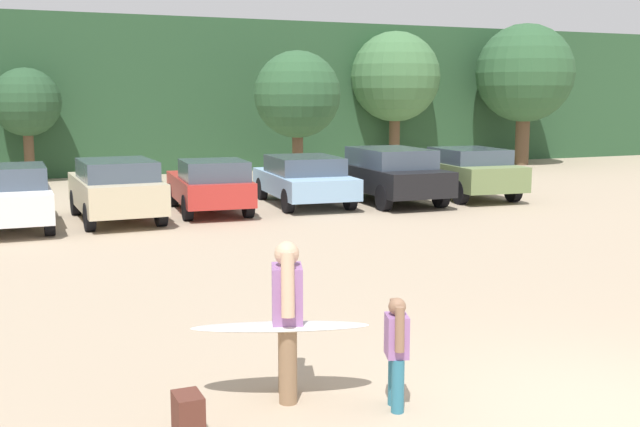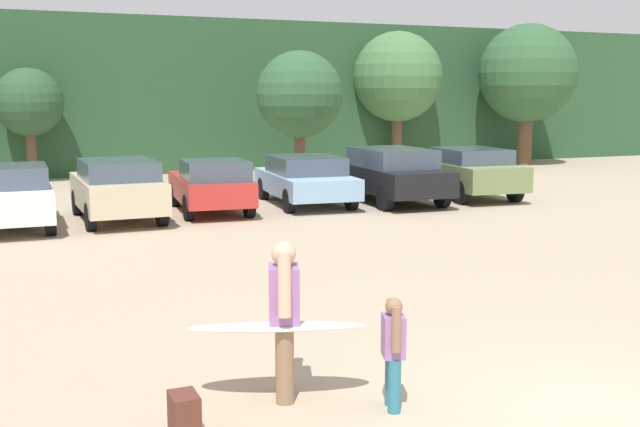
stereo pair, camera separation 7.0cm
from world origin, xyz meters
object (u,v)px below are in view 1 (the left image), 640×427
at_px(parked_car_black, 389,173).
at_px(parked_car_olive_green, 464,171).
at_px(backpack_dropped, 188,418).
at_px(parked_car_sky_blue, 304,179).
at_px(person_child, 397,347).
at_px(surfboard_white, 280,327).
at_px(person_adult, 287,310).
at_px(parked_car_white, 6,196).
at_px(parked_car_red, 210,185).
at_px(parked_car_champagne, 116,188).

height_order(parked_car_black, parked_car_olive_green, parked_car_black).
bearing_deg(backpack_dropped, parked_car_sky_blue, 64.03).
distance_m(person_child, surfboard_white, 1.19).
xyz_separation_m(person_child, backpack_dropped, (-2.08, 0.07, -0.42)).
distance_m(person_adult, person_child, 1.16).
distance_m(parked_car_white, parked_car_black, 10.38).
bearing_deg(person_child, parked_car_sky_blue, -89.82).
xyz_separation_m(parked_car_red, parked_car_sky_blue, (2.88, 0.47, -0.00)).
distance_m(parked_car_red, parked_car_sky_blue, 2.92).
distance_m(parked_car_olive_green, person_adult, 16.66).
xyz_separation_m(parked_car_champagne, person_adult, (-0.17, -12.34, 0.11)).
relative_size(person_adult, surfboard_white, 0.87).
bearing_deg(surfboard_white, backpack_dropped, 47.85).
relative_size(parked_car_sky_blue, parked_car_olive_green, 0.94).
relative_size(parked_car_champagne, parked_car_sky_blue, 0.90).
bearing_deg(person_adult, parked_car_black, -103.63).
distance_m(parked_car_sky_blue, parked_car_black, 2.52).
bearing_deg(parked_car_white, parked_car_olive_green, -86.09).
height_order(parked_car_champagne, parked_car_olive_green, parked_car_champagne).
height_order(parked_car_red, person_child, parked_car_red).
distance_m(parked_car_sky_blue, parked_car_olive_green, 5.14).
bearing_deg(parked_car_champagne, parked_car_red, -81.83).
xyz_separation_m(parked_car_sky_blue, person_adult, (-5.54, -13.19, 0.18)).
xyz_separation_m(parked_car_champagne, parked_car_black, (7.82, 0.30, 0.03)).
bearing_deg(parked_car_black, person_child, 154.62).
xyz_separation_m(surfboard_white, backpack_dropped, (-1.11, -0.61, -0.55)).
bearing_deg(backpack_dropped, parked_car_red, 73.92).
bearing_deg(parked_car_sky_blue, parked_car_red, 104.38).
height_order(parked_car_red, parked_car_olive_green, parked_car_olive_green).
xyz_separation_m(parked_car_black, backpack_dropped, (-9.18, -13.25, -0.63)).
relative_size(parked_car_red, parked_car_sky_blue, 0.92).
bearing_deg(parked_car_champagne, person_adult, 178.56).
relative_size(parked_car_olive_green, person_adult, 2.90).
relative_size(parked_car_white, backpack_dropped, 9.28).
height_order(person_adult, person_child, person_adult).
xyz_separation_m(parked_car_white, parked_car_red, (5.03, 0.56, -0.04)).
relative_size(parked_car_sky_blue, backpack_dropped, 10.01).
bearing_deg(parked_car_olive_green, parked_car_white, 98.29).
bearing_deg(parked_car_champagne, parked_car_sky_blue, -81.60).
bearing_deg(parked_car_olive_green, parked_car_sky_blue, 91.11).
distance_m(parked_car_white, person_adult, 12.39).
xyz_separation_m(parked_car_champagne, parked_car_sky_blue, (5.37, 0.86, -0.08)).
height_order(parked_car_red, parked_car_sky_blue, parked_car_red).
relative_size(parked_car_olive_green, backpack_dropped, 10.60).
xyz_separation_m(parked_car_sky_blue, parked_car_olive_green, (5.12, -0.39, 0.07)).
distance_m(parked_car_white, person_child, 13.26).
distance_m(parked_car_red, surfboard_white, 13.02).
bearing_deg(parked_car_white, parked_car_red, -82.53).
relative_size(parked_car_black, backpack_dropped, 10.34).
height_order(parked_car_sky_blue, parked_car_olive_green, parked_car_olive_green).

